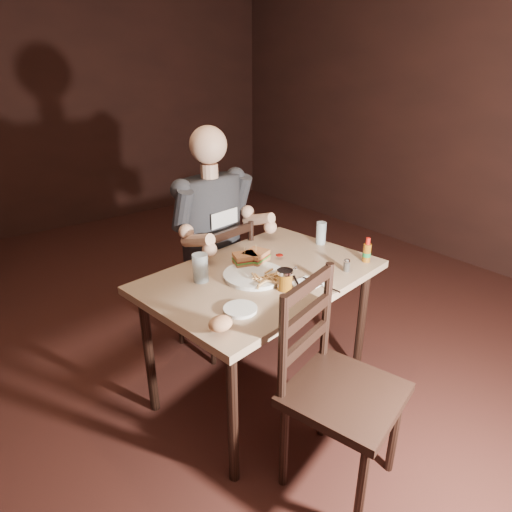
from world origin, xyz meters
TOP-DOWN VIEW (x-y plane):
  - room_shell at (0.00, 0.00)m, footprint 7.00×7.00m
  - main_table at (0.26, -0.22)m, footprint 1.32×0.98m
  - chair_far at (0.31, 0.35)m, footprint 0.48×0.51m
  - chair_near at (0.18, -0.90)m, footprint 0.57×0.60m
  - diner at (0.32, 0.30)m, footprint 0.65×0.54m
  - dinner_plate at (0.20, -0.23)m, footprint 0.35×0.35m
  - sandwich_left at (0.24, -0.10)m, footprint 0.14×0.13m
  - sandwich_right at (0.30, -0.11)m, footprint 0.16×0.15m
  - fries_pile at (0.22, -0.33)m, footprint 0.26×0.20m
  - ketchup_dollop at (0.46, -0.13)m, footprint 0.05×0.05m
  - glass_left at (-0.03, -0.10)m, footprint 0.09×0.09m
  - glass_right at (0.81, -0.11)m, footprint 0.07×0.07m
  - hot_sauce at (0.82, -0.45)m, footprint 0.05×0.05m
  - salt_shaker at (0.45, -0.49)m, footprint 0.04×0.04m
  - pepper_shaker at (0.64, -0.47)m, footprint 0.04×0.04m
  - syrup_dispenser at (0.24, -0.43)m, footprint 0.09×0.09m
  - napkin at (0.36, -0.45)m, footprint 0.15×0.14m
  - knife at (0.41, -0.51)m, footprint 0.04×0.23m
  - fork at (0.33, -0.42)m, footprint 0.09×0.15m
  - side_plate at (-0.05, -0.46)m, footprint 0.17×0.17m
  - bread_roll at (-0.21, -0.55)m, footprint 0.12×0.10m

SIDE VIEW (x-z plane):
  - chair_far at x=0.31m, z-range 0.00..0.89m
  - chair_near at x=0.18m, z-range 0.00..0.97m
  - main_table at x=0.26m, z-range 0.30..1.07m
  - napkin at x=0.36m, z-range 0.77..0.77m
  - fork at x=0.33m, z-range 0.77..0.78m
  - knife at x=0.41m, z-range 0.77..0.78m
  - side_plate at x=-0.05m, z-range 0.77..0.78m
  - dinner_plate at x=0.20m, z-range 0.77..0.79m
  - ketchup_dollop at x=0.46m, z-range 0.79..0.80m
  - salt_shaker at x=0.45m, z-range 0.77..0.83m
  - pepper_shaker at x=0.64m, z-range 0.77..0.83m
  - fries_pile at x=0.22m, z-range 0.79..0.82m
  - bread_roll at x=-0.21m, z-range 0.78..0.84m
  - syrup_dispenser at x=0.24m, z-range 0.77..0.87m
  - sandwich_left at x=0.24m, z-range 0.79..0.89m
  - glass_right at x=0.81m, z-range 0.77..0.91m
  - hot_sauce at x=0.82m, z-range 0.77..0.91m
  - sandwich_right at x=0.30m, z-range 0.79..0.89m
  - glass_left at x=-0.03m, z-range 0.77..0.91m
  - diner at x=0.32m, z-range 0.46..1.46m
  - room_shell at x=0.00m, z-range -2.10..4.90m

